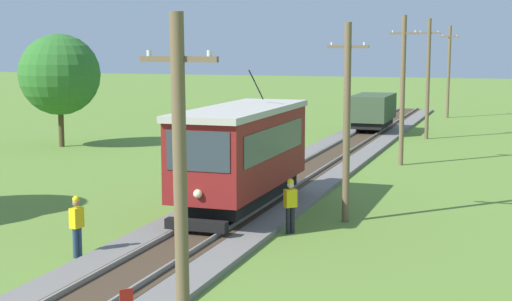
# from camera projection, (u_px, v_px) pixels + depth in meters

# --- Properties ---
(red_tram) EXTENTS (2.60, 8.54, 4.79)m
(red_tram) POSITION_uv_depth(u_px,v_px,m) (242.00, 153.00, 27.70)
(red_tram) COLOR maroon
(red_tram) RESTS_ON rail_right
(freight_car) EXTENTS (2.40, 5.20, 2.31)m
(freight_car) POSITION_uv_depth(u_px,v_px,m) (373.00, 111.00, 52.54)
(freight_car) COLOR #384C33
(freight_car) RESTS_ON rail_right
(utility_pole_foreground) EXTENTS (1.40, 0.39, 6.58)m
(utility_pole_foreground) POSITION_uv_depth(u_px,v_px,m) (181.00, 200.00, 13.37)
(utility_pole_foreground) COLOR brown
(utility_pole_foreground) RESTS_ON ground
(utility_pole_near_tram) EXTENTS (1.40, 0.28, 6.75)m
(utility_pole_near_tram) POSITION_uv_depth(u_px,v_px,m) (347.00, 121.00, 26.19)
(utility_pole_near_tram) COLOR brown
(utility_pole_near_tram) RESTS_ON ground
(utility_pole_mid) EXTENTS (1.40, 0.31, 7.43)m
(utility_pole_mid) POSITION_uv_depth(u_px,v_px,m) (403.00, 89.00, 38.56)
(utility_pole_mid) COLOR brown
(utility_pole_mid) RESTS_ON ground
(utility_pole_far) EXTENTS (1.40, 0.32, 7.60)m
(utility_pole_far) POSITION_uv_depth(u_px,v_px,m) (428.00, 78.00, 49.18)
(utility_pole_far) COLOR brown
(utility_pole_far) RESTS_ON ground
(utility_pole_distant) EXTENTS (1.40, 0.54, 7.49)m
(utility_pole_distant) POSITION_uv_depth(u_px,v_px,m) (449.00, 71.00, 63.53)
(utility_pole_distant) COLOR brown
(utility_pole_distant) RESTS_ON ground
(track_worker) EXTENTS (0.31, 0.42, 1.78)m
(track_worker) POSITION_uv_depth(u_px,v_px,m) (77.00, 223.00, 22.09)
(track_worker) COLOR navy
(track_worker) RESTS_ON ground
(second_worker) EXTENTS (0.44, 0.44, 1.78)m
(second_worker) POSITION_uv_depth(u_px,v_px,m) (290.00, 203.00, 24.88)
(second_worker) COLOR black
(second_worker) RESTS_ON ground
(tree_left_near) EXTENTS (4.74, 4.74, 6.62)m
(tree_left_near) POSITION_uv_depth(u_px,v_px,m) (59.00, 75.00, 45.48)
(tree_left_near) COLOR #4C3823
(tree_left_near) RESTS_ON ground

